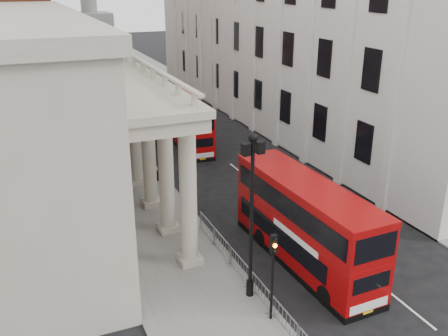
# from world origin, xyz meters

# --- Properties ---
(sidewalk_west) EXTENTS (6.00, 140.00, 0.12)m
(sidewalk_west) POSITION_xyz_m (-3.00, 30.00, 0.06)
(sidewalk_west) COLOR slate
(sidewalk_west) RESTS_ON ground
(sidewalk_east) EXTENTS (3.00, 140.00, 0.12)m
(sidewalk_east) POSITION_xyz_m (13.50, 30.00, 0.06)
(sidewalk_east) COLOR slate
(sidewalk_east) RESTS_ON ground
(kerb) EXTENTS (0.20, 140.00, 0.14)m
(kerb) POSITION_xyz_m (-0.05, 30.00, 0.07)
(kerb) COLOR slate
(kerb) RESTS_ON ground
(portico_building) EXTENTS (9.00, 28.00, 12.00)m
(portico_building) POSITION_xyz_m (-10.50, 18.00, 6.00)
(portico_building) COLOR #A19887
(portico_building) RESTS_ON ground
(east_building) EXTENTS (8.00, 55.00, 25.00)m
(east_building) POSITION_xyz_m (16.00, 32.00, 12.50)
(east_building) COLOR beige
(east_building) RESTS_ON ground
(lamp_post_south) EXTENTS (1.05, 0.44, 8.32)m
(lamp_post_south) POSITION_xyz_m (-0.60, 4.00, 4.91)
(lamp_post_south) COLOR black
(lamp_post_south) RESTS_ON sidewalk_west
(lamp_post_mid) EXTENTS (1.05, 0.44, 8.32)m
(lamp_post_mid) POSITION_xyz_m (-0.60, 20.00, 4.91)
(lamp_post_mid) COLOR black
(lamp_post_mid) RESTS_ON sidewalk_west
(lamp_post_north) EXTENTS (1.05, 0.44, 8.32)m
(lamp_post_north) POSITION_xyz_m (-0.60, 36.00, 4.91)
(lamp_post_north) COLOR black
(lamp_post_north) RESTS_ON sidewalk_west
(traffic_light) EXTENTS (0.28, 0.33, 4.30)m
(traffic_light) POSITION_xyz_m (-0.50, 1.98, 3.11)
(traffic_light) COLOR black
(traffic_light) RESTS_ON sidewalk_west
(crowd_barriers) EXTENTS (0.50, 18.75, 1.10)m
(crowd_barriers) POSITION_xyz_m (-0.35, 2.23, 0.67)
(crowd_barriers) COLOR gray
(crowd_barriers) RESTS_ON sidewalk_west
(bus_near) EXTENTS (3.00, 10.98, 4.70)m
(bus_near) POSITION_xyz_m (3.51, 5.82, 2.46)
(bus_near) COLOR #910607
(bus_near) RESTS_ON ground
(bus_far) EXTENTS (3.12, 10.01, 4.26)m
(bus_far) POSITION_xyz_m (4.37, 27.63, 2.22)
(bus_far) COLOR #A80709
(bus_far) RESTS_ON ground
(pedestrian_a) EXTENTS (0.76, 0.65, 1.77)m
(pedestrian_a) POSITION_xyz_m (-4.32, 16.93, 1.00)
(pedestrian_a) COLOR black
(pedestrian_a) RESTS_ON sidewalk_west
(pedestrian_b) EXTENTS (1.04, 0.91, 1.82)m
(pedestrian_b) POSITION_xyz_m (-4.71, 13.34, 1.03)
(pedestrian_b) COLOR black
(pedestrian_b) RESTS_ON sidewalk_west
(pedestrian_c) EXTENTS (0.84, 0.59, 1.62)m
(pedestrian_c) POSITION_xyz_m (-3.08, 21.84, 0.93)
(pedestrian_c) COLOR black
(pedestrian_c) RESTS_ON sidewalk_west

